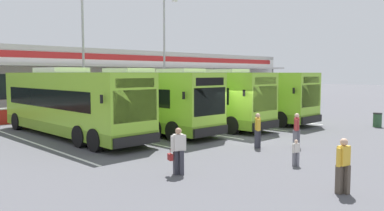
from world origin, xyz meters
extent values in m
plane|color=#4C4C51|center=(0.00, 0.00, 0.00)|extent=(200.00, 200.00, 0.00)
cube|color=silver|center=(0.00, 27.00, 2.75)|extent=(70.00, 10.00, 5.50)
cube|color=#19232D|center=(0.00, 21.98, 2.30)|extent=(66.00, 0.08, 2.20)
cube|color=maroon|center=(0.00, 21.97, 5.15)|extent=(68.00, 0.08, 0.60)
cube|color=beige|center=(0.00, 20.50, 4.20)|extent=(67.00, 3.00, 0.24)
cube|color=gray|center=(0.00, 27.00, 5.75)|extent=(70.00, 10.00, 0.50)
cylinder|color=#999999|center=(6.20, 19.30, 2.10)|extent=(0.20, 0.20, 4.20)
cylinder|color=#999999|center=(18.60, 19.30, 2.10)|extent=(0.20, 0.20, 4.20)
cylinder|color=#999999|center=(31.00, 19.30, 2.10)|extent=(0.20, 0.20, 4.20)
cube|color=maroon|center=(0.00, 14.50, 0.50)|extent=(60.00, 0.36, 1.00)
cube|color=#B2B2B2|center=(0.00, 14.50, 1.05)|extent=(60.00, 0.40, 0.10)
cube|color=#8CC633|center=(-6.13, 6.65, 1.91)|extent=(2.84, 12.06, 3.19)
cube|color=olive|center=(-6.13, 6.65, 0.59)|extent=(2.87, 12.08, 0.56)
cube|color=black|center=(-6.14, 7.05, 2.15)|extent=(2.82, 9.66, 0.96)
cube|color=black|center=(-5.99, 0.70, 2.05)|extent=(2.31, 0.16, 1.40)
cube|color=black|center=(-5.99, 0.69, 3.05)|extent=(2.05, 0.13, 0.40)
cube|color=silver|center=(-6.16, 7.65, 3.64)|extent=(2.12, 2.85, 0.28)
cube|color=black|center=(-5.98, 0.59, 0.55)|extent=(2.45, 0.22, 0.44)
cube|color=black|center=(-4.54, 1.09, 2.40)|extent=(0.08, 0.12, 0.36)
cube|color=black|center=(-7.45, 1.02, 2.40)|extent=(0.08, 0.12, 0.36)
cylinder|color=black|center=(-5.05, 11.28, 0.52)|extent=(0.35, 1.05, 1.04)
cylinder|color=black|center=(-7.44, 11.22, 0.52)|extent=(0.35, 1.05, 1.04)
cylinder|color=black|center=(-4.86, 3.48, 0.52)|extent=(0.35, 1.05, 1.04)
cylinder|color=black|center=(-7.25, 3.42, 0.52)|extent=(0.35, 1.05, 1.04)
cylinder|color=black|center=(-4.82, 2.08, 0.52)|extent=(0.35, 1.05, 1.04)
cylinder|color=black|center=(-7.21, 2.02, 0.52)|extent=(0.35, 1.05, 1.04)
cube|color=#8CC633|center=(-1.93, 6.24, 1.91)|extent=(2.84, 12.06, 3.19)
cube|color=olive|center=(-1.93, 6.24, 0.59)|extent=(2.87, 12.08, 0.56)
cube|color=black|center=(-1.94, 6.64, 2.15)|extent=(2.82, 9.66, 0.96)
cube|color=black|center=(-1.78, 0.29, 2.05)|extent=(2.31, 0.16, 1.40)
cube|color=black|center=(-1.78, 0.28, 3.05)|extent=(2.05, 0.13, 0.40)
cube|color=silver|center=(-1.95, 7.24, 3.64)|extent=(2.12, 2.85, 0.28)
cube|color=black|center=(-1.78, 0.18, 0.55)|extent=(2.45, 0.22, 0.44)
cube|color=black|center=(-0.33, 0.67, 2.40)|extent=(0.08, 0.12, 0.36)
cube|color=black|center=(-3.24, 0.60, 2.40)|extent=(0.08, 0.12, 0.36)
cylinder|color=black|center=(-0.84, 10.86, 0.52)|extent=(0.35, 1.05, 1.04)
cylinder|color=black|center=(-3.23, 10.81, 0.52)|extent=(0.35, 1.05, 1.04)
cylinder|color=black|center=(-0.65, 3.07, 0.52)|extent=(0.35, 1.05, 1.04)
cylinder|color=black|center=(-3.04, 3.01, 0.52)|extent=(0.35, 1.05, 1.04)
cylinder|color=black|center=(-0.62, 1.67, 0.52)|extent=(0.35, 1.05, 1.04)
cylinder|color=black|center=(-3.01, 1.61, 0.52)|extent=(0.35, 1.05, 1.04)
cube|color=#8CC633|center=(1.96, 5.67, 1.91)|extent=(2.84, 12.06, 3.19)
cube|color=olive|center=(1.96, 5.67, 0.59)|extent=(2.87, 12.08, 0.56)
cube|color=black|center=(1.95, 6.07, 2.15)|extent=(2.82, 9.66, 0.96)
cube|color=black|center=(2.10, -0.28, 2.05)|extent=(2.31, 0.16, 1.40)
cube|color=black|center=(2.10, -0.29, 3.05)|extent=(2.05, 0.13, 0.40)
cube|color=silver|center=(1.93, 6.67, 3.64)|extent=(2.12, 2.85, 0.28)
cube|color=black|center=(2.11, -0.39, 0.55)|extent=(2.45, 0.22, 0.44)
cube|color=black|center=(3.55, 0.11, 2.40)|extent=(0.08, 0.12, 0.36)
cube|color=black|center=(0.64, 0.04, 2.40)|extent=(0.08, 0.12, 0.36)
cylinder|color=black|center=(3.04, 10.30, 0.52)|extent=(0.35, 1.05, 1.04)
cylinder|color=black|center=(0.65, 10.24, 0.52)|extent=(0.35, 1.05, 1.04)
cylinder|color=black|center=(3.23, 2.50, 0.52)|extent=(0.35, 1.05, 1.04)
cylinder|color=black|center=(0.84, 2.44, 0.52)|extent=(0.35, 1.05, 1.04)
cylinder|color=black|center=(3.26, 1.10, 0.52)|extent=(0.35, 1.05, 1.04)
cylinder|color=black|center=(0.88, 1.04, 0.52)|extent=(0.35, 1.05, 1.04)
cube|color=#8CC633|center=(6.30, 5.31, 1.91)|extent=(2.84, 12.06, 3.19)
cube|color=olive|center=(6.30, 5.31, 0.59)|extent=(2.87, 12.08, 0.56)
cube|color=black|center=(6.29, 5.71, 2.15)|extent=(2.82, 9.66, 0.96)
cube|color=black|center=(6.45, -0.64, 2.05)|extent=(2.31, 0.16, 1.40)
cube|color=black|center=(6.45, -0.65, 3.05)|extent=(2.05, 0.13, 0.40)
cube|color=silver|center=(6.28, 6.31, 3.64)|extent=(2.12, 2.85, 0.28)
cube|color=black|center=(6.45, -0.75, 0.55)|extent=(2.45, 0.22, 0.44)
cube|color=black|center=(7.89, -0.25, 2.40)|extent=(0.08, 0.12, 0.36)
cube|color=black|center=(4.98, -0.32, 2.40)|extent=(0.08, 0.12, 0.36)
cylinder|color=black|center=(7.38, 9.94, 0.52)|extent=(0.35, 1.05, 1.04)
cylinder|color=black|center=(4.99, 9.88, 0.52)|extent=(0.35, 1.05, 1.04)
cylinder|color=black|center=(7.57, 2.14, 0.52)|extent=(0.35, 1.05, 1.04)
cylinder|color=black|center=(5.18, 2.08, 0.52)|extent=(0.35, 1.05, 1.04)
cylinder|color=black|center=(7.61, 0.74, 0.52)|extent=(0.35, 1.05, 1.04)
cylinder|color=black|center=(5.22, 0.68, 0.52)|extent=(0.35, 1.05, 1.04)
cube|color=silver|center=(-8.40, 6.00, 0.00)|extent=(0.14, 13.00, 0.01)
cube|color=silver|center=(-4.20, 6.00, 0.00)|extent=(0.14, 13.00, 0.01)
cube|color=silver|center=(0.00, 6.00, 0.00)|extent=(0.14, 13.00, 0.01)
cube|color=silver|center=(4.20, 6.00, 0.00)|extent=(0.14, 13.00, 0.01)
cube|color=silver|center=(8.40, 6.00, 0.00)|extent=(0.14, 13.00, 0.01)
cube|color=#33333D|center=(-7.09, -3.26, 0.42)|extent=(0.20, 0.22, 0.84)
cube|color=#33333D|center=(-6.99, -3.43, 0.42)|extent=(0.20, 0.22, 0.84)
cube|color=silver|center=(-7.04, -3.35, 1.12)|extent=(0.40, 0.33, 0.56)
cube|color=silver|center=(-7.25, -3.27, 1.09)|extent=(0.12, 0.13, 0.54)
cube|color=silver|center=(-6.84, -3.43, 1.09)|extent=(0.12, 0.13, 0.54)
sphere|color=tan|center=(-7.04, -3.35, 1.51)|extent=(0.22, 0.22, 0.22)
cube|color=maroon|center=(-7.30, -3.22, 0.63)|extent=(0.22, 0.30, 0.22)
cylinder|color=maroon|center=(-7.30, -3.22, 0.81)|extent=(0.02, 0.02, 0.16)
cube|color=#33333D|center=(-1.38, -2.36, 0.42)|extent=(0.23, 0.23, 0.84)
cube|color=#33333D|center=(-1.18, -2.33, 0.42)|extent=(0.23, 0.23, 0.84)
cube|color=gold|center=(-1.28, -2.35, 1.12)|extent=(0.40, 0.40, 0.56)
cube|color=gold|center=(-1.43, -2.50, 1.09)|extent=(0.13, 0.13, 0.54)
cube|color=gold|center=(-1.12, -2.19, 1.09)|extent=(0.13, 0.13, 0.54)
sphere|color=tan|center=(-1.28, -2.35, 1.51)|extent=(0.22, 0.22, 0.22)
cube|color=slate|center=(-3.09, -5.41, 0.26)|extent=(0.12, 0.13, 0.52)
cube|color=slate|center=(-3.02, -5.51, 0.26)|extent=(0.12, 0.13, 0.52)
cube|color=silver|center=(-3.06, -5.46, 0.69)|extent=(0.24, 0.20, 0.35)
cube|color=silver|center=(-3.18, -5.41, 0.68)|extent=(0.07, 0.08, 0.33)
cube|color=silver|center=(-2.93, -5.50, 0.68)|extent=(0.07, 0.08, 0.33)
sphere|color=#DBB293|center=(-3.06, -5.46, 0.94)|extent=(0.14, 0.14, 0.14)
cube|color=#4C4238|center=(-5.04, -8.08, 0.42)|extent=(0.17, 0.20, 0.84)
cube|color=#4C4238|center=(-4.90, -8.23, 0.42)|extent=(0.17, 0.20, 0.84)
cube|color=gold|center=(-4.97, -8.16, 1.12)|extent=(0.37, 0.28, 0.56)
cube|color=gold|center=(-5.18, -8.12, 1.09)|extent=(0.11, 0.11, 0.54)
cube|color=gold|center=(-4.75, -8.20, 1.09)|extent=(0.11, 0.11, 0.54)
sphere|color=tan|center=(-4.97, -8.16, 1.51)|extent=(0.22, 0.22, 0.22)
cube|color=slate|center=(-0.03, -3.55, 0.42)|extent=(0.21, 0.22, 0.84)
cube|color=slate|center=(0.16, -3.59, 0.42)|extent=(0.21, 0.22, 0.84)
cube|color=#B23838|center=(0.07, -3.57, 1.12)|extent=(0.40, 0.35, 0.56)
cube|color=#B23838|center=(-0.13, -3.67, 1.09)|extent=(0.13, 0.13, 0.54)
cube|color=#B23838|center=(0.26, -3.47, 1.09)|extent=(0.13, 0.13, 0.54)
sphere|color=#DBB293|center=(0.07, -3.57, 1.51)|extent=(0.22, 0.22, 0.22)
cylinder|color=#9E9EA3|center=(-0.35, 16.18, 5.50)|extent=(0.20, 0.20, 11.00)
cylinder|color=#9E9EA3|center=(8.61, 16.63, 5.50)|extent=(0.20, 0.20, 11.00)
cube|color=silver|center=(10.01, 16.63, 10.75)|extent=(0.44, 0.28, 0.20)
cylinder|color=#2D5133|center=(9.91, -3.46, 0.42)|extent=(0.52, 0.52, 0.85)
cylinder|color=black|center=(9.91, -3.46, 0.89)|extent=(0.54, 0.54, 0.08)
camera|label=1|loc=(-15.48, -12.99, 3.47)|focal=35.62mm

